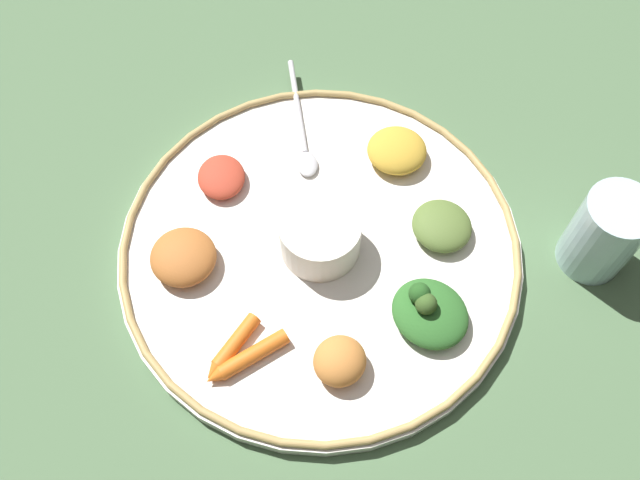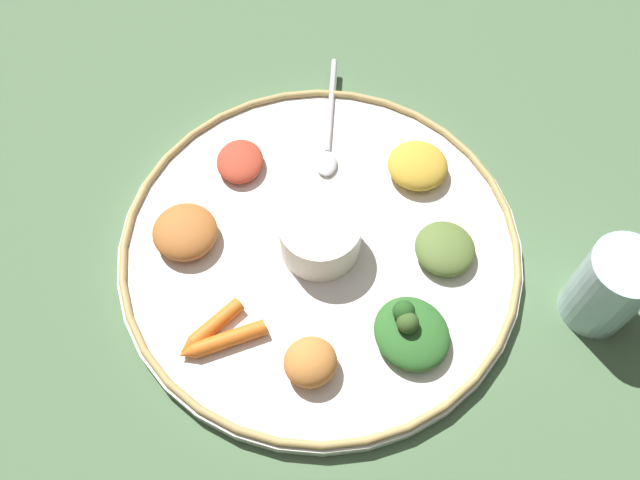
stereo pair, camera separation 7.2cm
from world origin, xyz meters
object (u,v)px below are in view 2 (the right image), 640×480
Objects in this scene: drinking_glass at (607,290)px; greens_pile at (411,331)px; carrot_outer at (224,341)px; carrot_near_spoon at (212,327)px; spoon at (329,134)px; center_bowl at (320,235)px.

greens_pile is at bearing 145.44° from drinking_glass.
carrot_near_spoon is at bearing 86.66° from carrot_outer.
carrot_near_spoon is at bearing -161.84° from spoon.
spoon is at bearing 61.97° from greens_pile.
greens_pile reaches higher than spoon.
spoon is at bearing 96.83° from drinking_glass.
greens_pile is (-0.12, -0.23, 0.01)m from spoon.
drinking_glass is (0.30, -0.24, 0.02)m from carrot_outer.
carrot_near_spoon and carrot_outer have the same top height.
center_bowl is 0.90× the size of greens_pile.
carrot_outer is (-0.00, -0.02, 0.00)m from carrot_near_spoon.
carrot_outer is at bearing -176.74° from center_bowl.
carrot_outer reaches higher than spoon.
center_bowl is at bearing -139.64° from spoon.
center_bowl is 0.29m from drinking_glass.
drinking_glass reaches higher than greens_pile.
greens_pile is 0.20m from carrot_near_spoon.
drinking_glass reaches higher than carrot_near_spoon.
spoon is (0.11, 0.09, -0.02)m from center_bowl.
carrot_outer is at bearing 136.36° from greens_pile.
greens_pile is (-0.01, -0.13, -0.01)m from center_bowl.
center_bowl is 0.14m from carrot_outer.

